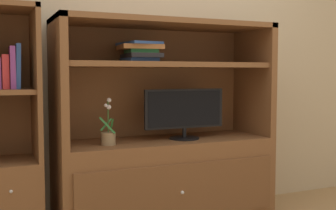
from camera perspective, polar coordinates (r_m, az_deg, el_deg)
name	(u,v)px	position (r m, az deg, el deg)	size (l,w,h in m)	color
painted_rear_wall	(147,35)	(3.36, -2.78, 9.35)	(6.00, 0.10, 2.80)	tan
media_console	(165,160)	(3.09, -0.42, -7.40)	(1.55, 0.56, 1.47)	brown
tv_monitor	(184,112)	(3.05, 2.23, -0.94)	(0.61, 0.22, 0.36)	black
potted_plant	(108,135)	(2.83, -8.02, -4.07)	(0.11, 0.10, 0.31)	#8C7251
magazine_stack	(140,52)	(2.95, -3.77, 7.13)	(0.31, 0.35, 0.13)	#2D519E
bookshelf_tall	(8,167)	(2.84, -20.66, -7.75)	(0.38, 0.44, 1.51)	brown
upright_book_row	(2,69)	(2.78, -21.45, 4.47)	(0.22, 0.18, 0.28)	gold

